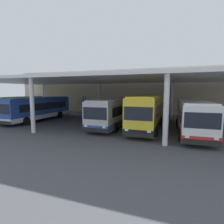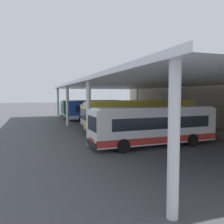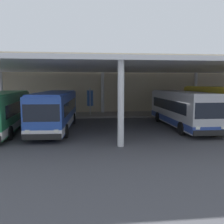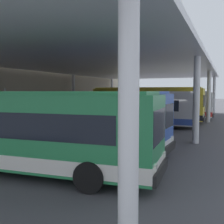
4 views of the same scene
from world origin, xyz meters
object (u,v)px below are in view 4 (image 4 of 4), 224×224
(bus_far_bay, at_px, (147,104))
(bench_waiting, at_px, (99,110))
(banner_sign, at_px, (6,107))
(bus_nearest_bay, at_px, (26,130))
(bus_departing, at_px, (165,104))
(bus_second_bay, at_px, (71,120))
(bus_middle_bay, at_px, (135,108))

(bus_far_bay, xyz_separation_m, bench_waiting, (5.99, 8.41, -1.18))
(banner_sign, bearing_deg, bus_far_bay, -32.59)
(bus_nearest_bay, xyz_separation_m, bus_departing, (23.35, -0.58, 0.00))
(bus_nearest_bay, height_order, bus_second_bay, same)
(bus_middle_bay, distance_m, bench_waiting, 12.96)
(bus_departing, relative_size, bench_waiting, 5.89)
(bus_middle_bay, xyz_separation_m, bus_departing, (8.27, -1.04, 0.00))
(bus_far_bay, distance_m, bench_waiting, 10.39)
(bus_departing, bearing_deg, bus_nearest_bay, 178.57)
(bus_second_bay, bearing_deg, bus_nearest_bay, -173.54)
(bus_far_bay, distance_m, bus_departing, 4.53)
(bus_departing, relative_size, banner_sign, 3.31)
(bus_far_bay, bearing_deg, banner_sign, 147.41)
(bus_nearest_bay, distance_m, bus_second_bay, 4.14)
(bus_nearest_bay, xyz_separation_m, bench_waiting, (24.93, 8.83, -0.99))
(bench_waiting, height_order, banner_sign, banner_sign)
(bus_second_bay, relative_size, bus_far_bay, 0.94)
(bus_middle_bay, bearing_deg, bus_second_bay, 179.96)
(banner_sign, bearing_deg, bus_nearest_bay, -131.94)
(bus_second_bay, distance_m, banner_sign, 8.09)
(bus_nearest_bay, distance_m, bench_waiting, 26.46)
(bus_middle_bay, xyz_separation_m, bench_waiting, (9.84, 8.38, -0.99))
(bus_nearest_bay, height_order, bus_departing, same)
(bus_middle_bay, relative_size, bus_far_bay, 0.93)
(bus_middle_bay, bearing_deg, bus_nearest_bay, -178.26)
(bus_second_bay, xyz_separation_m, bus_middle_bay, (10.97, -0.01, 0.00))
(bus_nearest_bay, bearing_deg, banner_sign, 48.06)
(bus_second_bay, bearing_deg, bench_waiting, 21.91)
(bus_nearest_bay, distance_m, banner_sign, 10.70)
(bus_nearest_bay, bearing_deg, bench_waiting, 19.52)
(bus_second_bay, bearing_deg, bus_far_bay, -0.16)
(bus_middle_bay, bearing_deg, bus_departing, -7.17)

